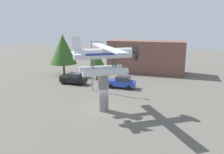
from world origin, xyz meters
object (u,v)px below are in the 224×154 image
car_near_black (74,79)px  tree_west (63,49)px  tree_east (97,58)px  floatplane_monument (104,58)px  car_mid_blue (122,82)px  streetlight_primary (93,62)px  display_pedestal (103,92)px  storefront_building (146,57)px

car_near_black → tree_west: size_ratio=0.55×
tree_west → tree_east: tree_west is taller
floatplane_monument → tree_east: (-6.01, 12.63, -2.05)m
car_near_black → car_mid_blue: (7.98, 0.16, 0.00)m
streetlight_primary → car_near_black: bearing=151.1°
car_near_black → display_pedestal: bearing=132.8°
car_near_black → tree_east: (2.63, 3.48, 2.94)m
streetlight_primary → tree_west: bearing=139.7°
tree_west → storefront_building: bearing=26.6°
car_near_black → storefront_building: (9.49, 12.78, 2.25)m
floatplane_monument → storefront_building: (0.85, 21.93, -2.74)m
floatplane_monument → streetlight_primary: size_ratio=1.28×
display_pedestal → tree_west: bearing=132.4°
car_mid_blue → tree_west: (-12.96, 5.38, 3.99)m
car_mid_blue → tree_east: bearing=-31.8°
streetlight_primary → tree_east: 6.27m
display_pedestal → storefront_building: size_ratio=0.28×
car_mid_blue → storefront_building: (1.50, 12.62, 2.25)m
tree_west → car_near_black: bearing=-48.1°
display_pedestal → tree_west: tree_west is taller
car_mid_blue → tree_west: size_ratio=0.55×
display_pedestal → car_mid_blue: (-0.54, 9.38, -1.22)m
display_pedestal → tree_east: bearing=114.9°
display_pedestal → streetlight_primary: streetlight_primary is taller
floatplane_monument → tree_east: floatplane_monument is taller
tree_west → tree_east: size_ratio=1.42×
display_pedestal → streetlight_primary: 8.12m
tree_west → streetlight_primary: bearing=-40.3°
display_pedestal → tree_east: (-5.90, 12.70, 1.72)m
display_pedestal → car_near_black: display_pedestal is taller
car_mid_blue → streetlight_primary: bearing=37.2°
display_pedestal → tree_west: size_ratio=0.55×
floatplane_monument → display_pedestal: bearing=180.0°
car_near_black → tree_east: 5.26m
streetlight_primary → car_mid_blue: bearing=37.2°
car_mid_blue → streetlight_primary: (-3.48, -2.65, 3.32)m
car_near_black → tree_west: 8.45m
storefront_building → tree_east: 11.58m
car_mid_blue → storefront_building: storefront_building is taller
storefront_building → tree_west: tree_west is taller
floatplane_monument → tree_east: bearing=80.7°
floatplane_monument → tree_west: 20.05m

